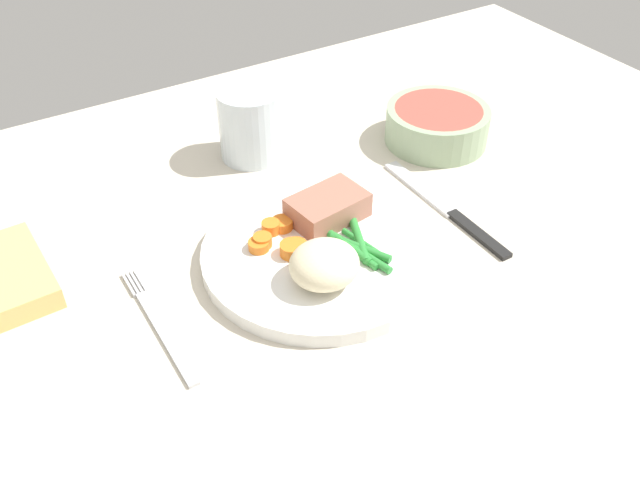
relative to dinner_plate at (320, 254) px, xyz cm
name	(u,v)px	position (x,y,z in cm)	size (l,w,h in cm)	color
dining_table	(357,259)	(3.98, -0.93, -1.80)	(120.00, 90.00, 2.00)	beige
dinner_plate	(320,254)	(0.00, 0.00, 0.00)	(24.13, 24.13, 1.60)	white
meat_portion	(328,207)	(3.26, 3.80, 2.18)	(7.98, 5.28, 2.77)	#A86B56
mashed_potatoes	(324,264)	(-2.17, -4.34, 2.80)	(6.79, 6.42, 4.01)	beige
carrot_slices	(282,241)	(-3.14, 2.28, 1.38)	(5.86, 6.85, 1.29)	orange
green_beans	(355,244)	(3.08, -1.80, 1.21)	(5.22, 10.24, 0.90)	#2D8C38
fork	(159,325)	(-17.51, -0.26, -0.60)	(1.44, 16.60, 0.40)	silver
knife	(447,209)	(16.44, -0.29, -0.60)	(1.70, 20.50, 0.64)	black
water_glass	(251,129)	(3.20, 21.41, 2.90)	(7.75, 7.75, 8.74)	silver
salad_bowl	(437,123)	(24.75, 12.18, 1.79)	(12.97, 12.97, 4.60)	#99B28C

